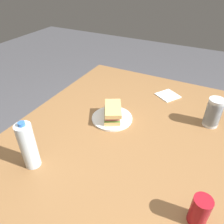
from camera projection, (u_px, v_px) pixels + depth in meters
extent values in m
plane|color=#4C4C51|center=(116.00, 211.00, 1.57)|extent=(8.00, 8.00, 0.00)
cube|color=olive|center=(117.00, 138.00, 1.16)|extent=(1.56, 1.12, 0.04)
cylinder|color=brown|center=(104.00, 107.00, 2.06)|extent=(0.07, 0.07, 0.69)
cylinder|color=brown|center=(210.00, 138.00, 1.70)|extent=(0.07, 0.07, 0.69)
cylinder|color=white|center=(112.00, 118.00, 1.26)|extent=(0.24, 0.24, 0.01)
cube|color=#DBB26B|center=(112.00, 116.00, 1.25)|extent=(0.19, 0.16, 0.02)
cube|color=#599E3F|center=(112.00, 113.00, 1.24)|extent=(0.18, 0.15, 0.01)
cube|color=#C6727A|center=(112.00, 111.00, 1.24)|extent=(0.18, 0.15, 0.02)
cube|color=yellow|center=(112.00, 110.00, 1.23)|extent=(0.17, 0.14, 0.01)
cube|color=#DBB26B|center=(113.00, 109.00, 1.21)|extent=(0.19, 0.16, 0.02)
cylinder|color=maroon|center=(200.00, 211.00, 0.74)|extent=(0.07, 0.07, 0.12)
cylinder|color=silver|center=(28.00, 146.00, 0.92)|extent=(0.07, 0.07, 0.22)
cylinder|color=blue|center=(21.00, 124.00, 0.85)|extent=(0.03, 0.03, 0.02)
cylinder|color=silver|center=(212.00, 118.00, 1.20)|extent=(0.08, 0.08, 0.09)
cylinder|color=silver|center=(213.00, 115.00, 1.19)|extent=(0.08, 0.08, 0.09)
cylinder|color=silver|center=(213.00, 113.00, 1.18)|extent=(0.08, 0.08, 0.09)
cylinder|color=silver|center=(214.00, 110.00, 1.17)|extent=(0.08, 0.08, 0.09)
cylinder|color=silver|center=(215.00, 107.00, 1.16)|extent=(0.08, 0.08, 0.09)
cube|color=white|center=(168.00, 95.00, 1.48)|extent=(0.18, 0.18, 0.01)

